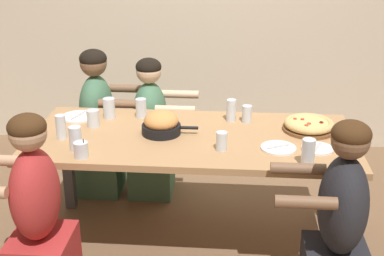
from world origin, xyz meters
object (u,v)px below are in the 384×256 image
Objects in this scene: diner_near_right at (338,236)px; diner_far_left at (99,129)px; drinking_glass_a at (109,109)px; drinking_glass_g at (93,120)px; drinking_glass_j at (76,140)px; skillet_bowl at (161,124)px; drinking_glass_d at (308,154)px; cocktail_glass_blue at (81,151)px; empty_plate_b at (79,117)px; drinking_glass_f at (141,109)px; diner_far_midleft at (151,134)px; drinking_glass_i at (247,115)px; empty_plate_c at (317,148)px; drinking_glass_b at (222,141)px; drinking_glass_c at (345,134)px; pizza_board_main at (309,125)px; drinking_glass_h at (61,128)px; empty_plate_a at (278,148)px; drinking_glass_e at (231,112)px; diner_near_left at (38,224)px.

diner_near_right is 1.02× the size of diner_far_left.
drinking_glass_a is at bearing 55.97° from diner_near_right.
drinking_glass_j is (-0.01, -0.36, 0.02)m from drinking_glass_g.
diner_far_left reaches higher than drinking_glass_j.
skillet_bowl is 1.22m from diner_near_right.
cocktail_glass_blue is at bearing -179.79° from drinking_glass_d.
diner_far_left is at bearing 49.57° from diner_near_right.
drinking_glass_g is 0.64m from diner_far_left.
empty_plate_b is 0.42m from drinking_glass_f.
drinking_glass_j reaches higher than drinking_glass_f.
drinking_glass_i is at bearing 59.89° from diner_far_midleft.
skillet_bowl is at bearing 169.97° from empty_plate_c.
diner_near_right reaches higher than diner_far_left.
drinking_glass_a is 0.17m from drinking_glass_g.
drinking_glass_d is at bearing -18.28° from drinking_glass_b.
diner_far_left is (-1.65, 0.71, -0.31)m from drinking_glass_c.
pizza_board_main is 2.20× the size of drinking_glass_d.
drinking_glass_f is at bearing 43.56° from drinking_glass_h.
empty_plate_c is 1.66× the size of drinking_glass_b.
diner_near_right reaches higher than drinking_glass_a.
drinking_glass_d is at bearing -62.44° from drinking_glass_i.
empty_plate_a is 1.34m from empty_plate_b.
drinking_glass_e reaches higher than drinking_glass_i.
empty_plate_a is 0.40m from drinking_glass_c.
drinking_glass_i reaches higher than drinking_glass_b.
skillet_bowl is 3.09× the size of cocktail_glass_blue.
diner_near_right is (0.98, -0.67, -0.30)m from skillet_bowl.
drinking_glass_d reaches higher than drinking_glass_g.
pizza_board_main is at bearing 8.01° from skillet_bowl.
diner_far_midleft is at bearing 150.40° from drinking_glass_c.
drinking_glass_c is at bearing 66.66° from diner_far_left.
drinking_glass_a is at bearing 159.09° from empty_plate_a.
drinking_glass_a is at bearing 167.95° from drinking_glass_c.
drinking_glass_j is (-0.06, 0.09, 0.03)m from cocktail_glass_blue.
drinking_glass_h is at bearing -170.42° from pizza_board_main.
drinking_glass_d is at bearing -111.78° from empty_plate_c.
diner_far_midleft is (0.41, 0.41, -0.28)m from empty_plate_b.
drinking_glass_i is (0.69, -0.03, -0.01)m from drinking_glass_f.
drinking_glass_d reaches higher than empty_plate_b.
cocktail_glass_blue is 0.11m from drinking_glass_j.
drinking_glass_i is at bearing -49.96° from diner_near_left.
diner_far_midleft reaches higher than cocktail_glass_blue.
drinking_glass_j is 1.51m from diner_near_right.
skillet_bowl is 0.60m from drinking_glass_h.
pizza_board_main is at bearing 5.01° from diner_near_right.
empty_plate_b is 1.54m from drinking_glass_d.
drinking_glass_f is (-0.87, 0.44, 0.05)m from empty_plate_a.
drinking_glass_h reaches higher than drinking_glass_c.
drinking_glass_i is at bearing 18.10° from drinking_glass_h.
drinking_glass_c is at bearing 14.21° from empty_plate_a.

